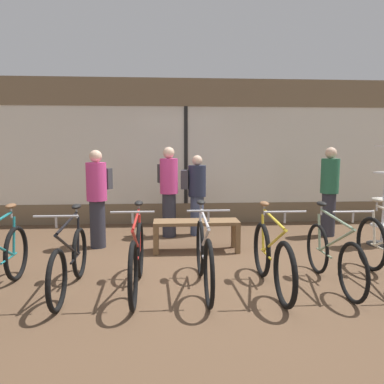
# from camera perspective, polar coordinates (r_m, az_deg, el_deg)

# --- Properties ---
(ground_plane) EXTENTS (24.00, 24.00, 0.00)m
(ground_plane) POSITION_cam_1_polar(r_m,az_deg,el_deg) (5.26, 1.06, -12.20)
(ground_plane) COLOR brown
(shop_back_wall) EXTENTS (12.00, 0.08, 3.20)m
(shop_back_wall) POSITION_cam_1_polar(r_m,az_deg,el_deg) (8.37, -0.95, 6.36)
(shop_back_wall) COLOR #7A664C
(shop_back_wall) RESTS_ON ground_plane
(bicycle_left) EXTENTS (0.46, 1.69, 1.01)m
(bicycle_left) POSITION_cam_1_polar(r_m,az_deg,el_deg) (4.73, -18.13, -10.02)
(bicycle_left) COLOR black
(bicycle_left) RESTS_ON ground_plane
(bicycle_center_left) EXTENTS (0.46, 1.77, 1.05)m
(bicycle_center_left) POSITION_cam_1_polar(r_m,az_deg,el_deg) (4.58, -8.39, -9.90)
(bicycle_center_left) COLOR black
(bicycle_center_left) RESTS_ON ground_plane
(bicycle_center) EXTENTS (0.46, 1.76, 1.06)m
(bicycle_center) POSITION_cam_1_polar(r_m,az_deg,el_deg) (4.59, 1.83, -9.73)
(bicycle_center) COLOR black
(bicycle_center) RESTS_ON ground_plane
(bicycle_center_right) EXTENTS (0.46, 1.70, 1.04)m
(bicycle_center_right) POSITION_cam_1_polar(r_m,az_deg,el_deg) (4.67, 12.08, -9.80)
(bicycle_center_right) COLOR black
(bicycle_center_right) RESTS_ON ground_plane
(bicycle_right) EXTENTS (0.46, 1.66, 1.02)m
(bicycle_right) POSITION_cam_1_polar(r_m,az_deg,el_deg) (5.01, 20.67, -9.04)
(bicycle_right) COLOR black
(bicycle_right) RESTS_ON ground_plane
(accessory_rack) EXTENTS (0.48, 0.48, 1.83)m
(accessory_rack) POSITION_cam_1_polar(r_m,az_deg,el_deg) (7.32, 27.18, -1.48)
(accessory_rack) COLOR #333333
(accessory_rack) RESTS_ON ground_plane
(display_bench) EXTENTS (1.40, 0.44, 0.52)m
(display_bench) POSITION_cam_1_polar(r_m,az_deg,el_deg) (6.18, 0.64, -5.25)
(display_bench) COLOR brown
(display_bench) RESTS_ON ground_plane
(customer_near_rack) EXTENTS (0.46, 0.46, 1.71)m
(customer_near_rack) POSITION_cam_1_polar(r_m,az_deg,el_deg) (7.64, 20.20, 0.33)
(customer_near_rack) COLOR #2D2D38
(customer_near_rack) RESTS_ON ground_plane
(customer_by_window) EXTENTS (0.47, 0.56, 1.67)m
(customer_by_window) POSITION_cam_1_polar(r_m,az_deg,el_deg) (6.55, -14.21, -0.51)
(customer_by_window) COLOR #2D2D38
(customer_by_window) RESTS_ON ground_plane
(customer_mid_floor) EXTENTS (0.44, 0.55, 1.72)m
(customer_mid_floor) POSITION_cam_1_polar(r_m,az_deg,el_deg) (7.14, -3.59, 0.52)
(customer_mid_floor) COLOR #2D2D38
(customer_mid_floor) RESTS_ON ground_plane
(customer_near_bench) EXTENTS (0.51, 0.37, 1.56)m
(customer_near_bench) POSITION_cam_1_polar(r_m,az_deg,el_deg) (7.25, 0.62, -0.08)
(customer_near_bench) COLOR #424C6B
(customer_near_bench) RESTS_ON ground_plane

